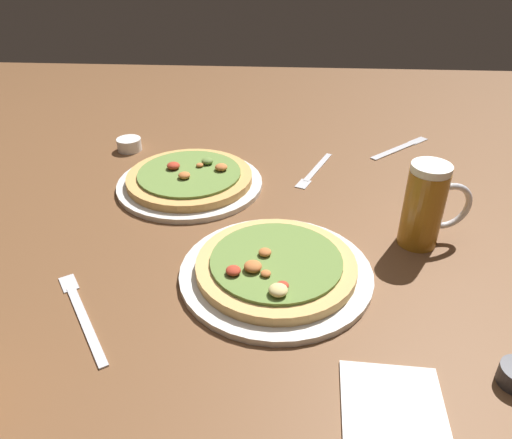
{
  "coord_description": "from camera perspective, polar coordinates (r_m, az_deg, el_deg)",
  "views": [
    {
      "loc": [
        0.05,
        -0.81,
        0.53
      ],
      "look_at": [
        0.0,
        0.0,
        0.02
      ],
      "focal_mm": 34.28,
      "sensor_mm": 36.0,
      "label": 1
    }
  ],
  "objects": [
    {
      "name": "fork_spare",
      "position": [
        0.82,
        -19.68,
        -10.29
      ],
      "size": [
        0.15,
        0.2,
        0.01
      ],
      "color": "silver",
      "rests_on": "ground_plane"
    },
    {
      "name": "pizza_plate_far",
      "position": [
        1.13,
        -7.71,
        4.64
      ],
      "size": [
        0.33,
        0.33,
        0.05
      ],
      "color": "silver",
      "rests_on": "ground_plane"
    },
    {
      "name": "napkin_folded",
      "position": [
        0.68,
        15.76,
        -20.46
      ],
      "size": [
        0.14,
        0.15,
        0.01
      ],
      "primitive_type": "cube",
      "rotation": [
        0.0,
        0.0,
        -0.05
      ],
      "color": "white",
      "rests_on": "ground_plane"
    },
    {
      "name": "ground_plane",
      "position": [
        0.98,
        0.0,
        -1.73
      ],
      "size": [
        2.4,
        2.4,
        0.03
      ],
      "primitive_type": "cube",
      "color": "brown"
    },
    {
      "name": "fork_left",
      "position": [
        1.2,
        6.85,
        5.7
      ],
      "size": [
        0.1,
        0.2,
        0.01
      ],
      "color": "silver",
      "rests_on": "ground_plane"
    },
    {
      "name": "knife_right",
      "position": [
        1.37,
        16.49,
        8.07
      ],
      "size": [
        0.18,
        0.16,
        0.01
      ],
      "color": "silver",
      "rests_on": "ground_plane"
    },
    {
      "name": "ramekin_butter",
      "position": [
        1.34,
        -14.58,
        8.48
      ],
      "size": [
        0.06,
        0.06,
        0.03
      ],
      "primitive_type": "cylinder",
      "color": "white",
      "rests_on": "ground_plane"
    },
    {
      "name": "pizza_plate_near",
      "position": [
        0.84,
        2.33,
        -5.74
      ],
      "size": [
        0.33,
        0.33,
        0.05
      ],
      "color": "silver",
      "rests_on": "ground_plane"
    },
    {
      "name": "beer_mug_amber",
      "position": [
        0.94,
        19.27,
        1.54
      ],
      "size": [
        0.13,
        0.07,
        0.16
      ],
      "color": "#9E6619",
      "rests_on": "ground_plane"
    }
  ]
}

